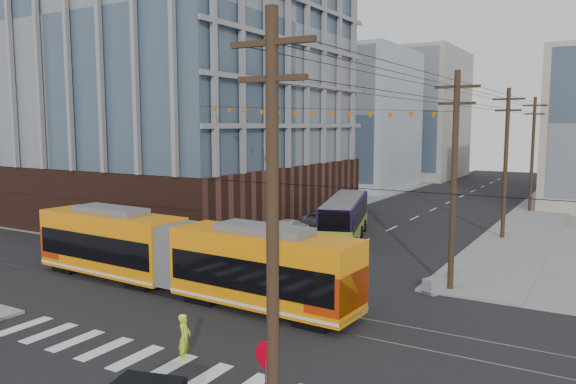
# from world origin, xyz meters

# --- Properties ---
(ground) EXTENTS (160.00, 160.00, 0.00)m
(ground) POSITION_xyz_m (0.00, 0.00, 0.00)
(ground) COLOR slate
(office_building) EXTENTS (30.00, 25.00, 28.60)m
(office_building) POSITION_xyz_m (-22.00, 23.00, 14.30)
(office_building) COLOR #381E16
(office_building) RESTS_ON ground
(bg_bldg_nw_near) EXTENTS (18.00, 16.00, 18.00)m
(bg_bldg_nw_near) POSITION_xyz_m (-17.00, 52.00, 9.00)
(bg_bldg_nw_near) COLOR #8C99A5
(bg_bldg_nw_near) RESTS_ON ground
(bg_bldg_nw_far) EXTENTS (16.00, 18.00, 20.00)m
(bg_bldg_nw_far) POSITION_xyz_m (-14.00, 72.00, 10.00)
(bg_bldg_nw_far) COLOR gray
(bg_bldg_nw_far) RESTS_ON ground
(utility_pole_near) EXTENTS (0.30, 0.30, 11.00)m
(utility_pole_near) POSITION_xyz_m (8.50, -6.00, 5.50)
(utility_pole_near) COLOR black
(utility_pole_near) RESTS_ON ground
(utility_pole_far) EXTENTS (0.30, 0.30, 11.00)m
(utility_pole_far) POSITION_xyz_m (8.50, 56.00, 5.50)
(utility_pole_far) COLOR black
(utility_pole_far) RESTS_ON ground
(streetcar) EXTENTS (19.53, 3.73, 3.74)m
(streetcar) POSITION_xyz_m (-3.23, 4.09, 1.87)
(streetcar) COLOR orange
(streetcar) RESTS_ON ground
(city_bus) EXTENTS (5.59, 11.27, 3.13)m
(city_bus) POSITION_xyz_m (-1.61, 20.30, 1.57)
(city_bus) COLOR black
(city_bus) RESTS_ON ground
(parked_car_silver) EXTENTS (1.96, 4.60, 1.47)m
(parked_car_silver) POSITION_xyz_m (-5.98, 15.80, 0.74)
(parked_car_silver) COLOR #A8B1BA
(parked_car_silver) RESTS_ON ground
(parked_car_white) EXTENTS (2.54, 5.05, 1.41)m
(parked_car_white) POSITION_xyz_m (-5.30, 18.63, 0.70)
(parked_car_white) COLOR silver
(parked_car_white) RESTS_ON ground
(parked_car_grey) EXTENTS (2.83, 5.06, 1.34)m
(parked_car_grey) POSITION_xyz_m (-5.19, 23.81, 0.67)
(parked_car_grey) COLOR #5A5C67
(parked_car_grey) RESTS_ON ground
(pedestrian) EXTENTS (0.63, 0.74, 1.72)m
(pedestrian) POSITION_xyz_m (2.50, -2.28, 0.86)
(pedestrian) COLOR #C5E426
(pedestrian) RESTS_ON ground
(jersey_barrier) EXTENTS (2.10, 3.84, 0.76)m
(jersey_barrier) POSITION_xyz_m (8.30, 11.55, 0.38)
(jersey_barrier) COLOR slate
(jersey_barrier) RESTS_ON ground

